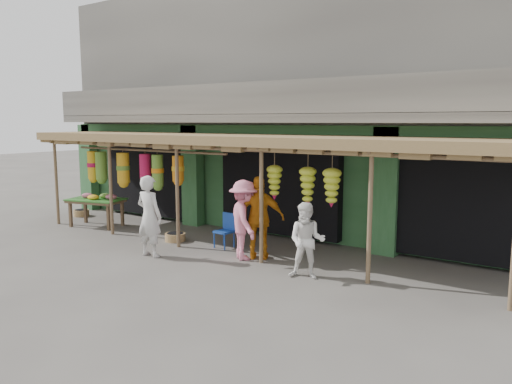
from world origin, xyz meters
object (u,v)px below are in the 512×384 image
Objects in this scene: flower_table at (97,200)px; person_vendor at (260,218)px; blue_chair at (226,228)px; person_front at (149,216)px; person_right at (307,241)px; person_shopper at (244,220)px.

flower_table is 6.02m from person_vendor.
person_front is at bearing -114.74° from blue_chair.
person_right is 1.92m from person_shopper.
person_vendor is 0.36m from person_shopper.
blue_chair is at bearing -47.43° from person_vendor.
flower_table is at bearing -173.08° from blue_chair.
person_right reaches higher than blue_chair.
blue_chair is 0.56× the size of person_right.
person_right is 1.71m from person_vendor.
person_shopper is (1.00, -0.63, 0.43)m from blue_chair.
flower_table is 2.12× the size of blue_chair.
blue_chair is (4.72, 0.20, -0.31)m from flower_table.
person_vendor is at bearing -105.15° from person_shopper.
person_right is at bearing -20.89° from flower_table.
person_vendor reaches higher than person_front.
person_right is at bearing 128.34° from person_vendor.
person_front is 2.56m from person_vendor.
person_vendor reaches higher than flower_table.
person_shopper is (-1.86, 0.44, 0.14)m from person_right.
person_vendor is (6.01, -0.22, 0.17)m from flower_table.
person_shopper reaches higher than blue_chair.
blue_chair is 3.07m from person_right.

